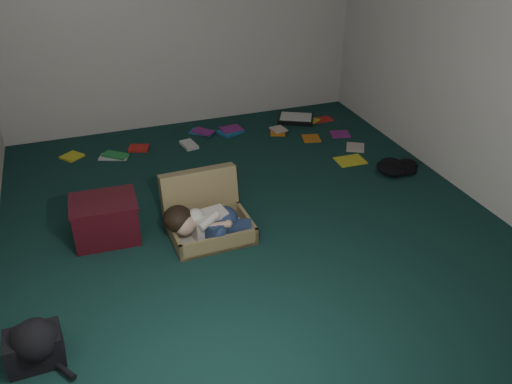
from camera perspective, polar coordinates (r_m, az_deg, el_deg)
floor at (r=4.57m, az=-0.64°, el=-2.91°), size 4.50×4.50×0.00m
wall_back at (r=6.12m, az=-8.08°, el=18.62°), size 4.50×0.00×4.50m
wall_front at (r=2.21m, az=18.91°, el=-4.40°), size 4.50×0.00×4.50m
wall_right at (r=5.01m, az=22.13°, el=14.24°), size 0.00×4.50×4.50m
suitcase at (r=4.39m, az=-5.27°, el=-2.44°), size 0.65×0.64×0.47m
person at (r=4.23m, az=-5.23°, el=-3.17°), size 0.69×0.32×0.29m
maroon_bin at (r=4.41m, az=-15.55°, el=-2.79°), size 0.52×0.42×0.35m
backpack at (r=3.54m, az=-22.31°, el=-14.88°), size 0.41×0.33×0.24m
clothing_pile at (r=5.52m, az=15.00°, el=2.95°), size 0.50×0.45×0.13m
paper_tray at (r=6.48m, az=4.22°, el=7.70°), size 0.50×0.46×0.06m
book_scatter at (r=5.97m, az=-0.78°, el=5.55°), size 3.12×1.48×0.02m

